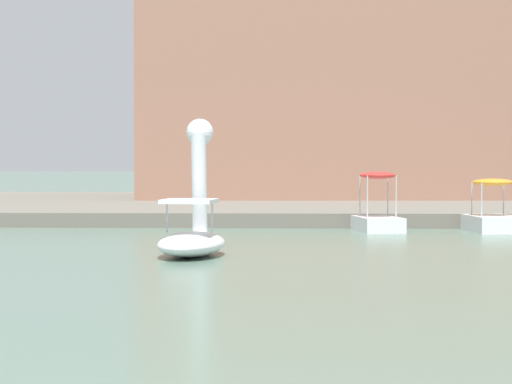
# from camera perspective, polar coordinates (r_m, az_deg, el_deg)

# --- Properties ---
(shore_bank_far) EXTENTS (131.99, 23.56, 0.43)m
(shore_bank_far) POSITION_cam_1_polar(r_m,az_deg,el_deg) (41.24, 3.56, -0.73)
(shore_bank_far) COLOR #6B665B
(shore_bank_far) RESTS_ON ground_plane
(swan_boat) EXTENTS (1.49, 2.78, 2.79)m
(swan_boat) POSITION_cam_1_polar(r_m,az_deg,el_deg) (20.63, -3.53, -1.86)
(swan_boat) COLOR white
(swan_boat) RESTS_ON ground_plane
(pedal_boat_red) EXTENTS (1.40, 2.18, 1.65)m
(pedal_boat_red) POSITION_cam_1_polar(r_m,az_deg,el_deg) (28.27, 6.80, -1.23)
(pedal_boat_red) COLOR white
(pedal_boat_red) RESTS_ON ground_plane
(pedal_boat_orange) EXTENTS (1.43, 2.27, 1.46)m
(pedal_boat_orange) POSITION_cam_1_polar(r_m,az_deg,el_deg) (28.61, 13.07, -1.30)
(pedal_boat_orange) COLOR white
(pedal_boat_orange) RESTS_ON ground_plane
(apartment_block) EXTENTS (16.84, 11.45, 10.41)m
(apartment_block) POSITION_cam_1_polar(r_m,az_deg,el_deg) (45.74, 4.25, 6.28)
(apartment_block) COLOR #996B56
(apartment_block) RESTS_ON shore_bank_far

